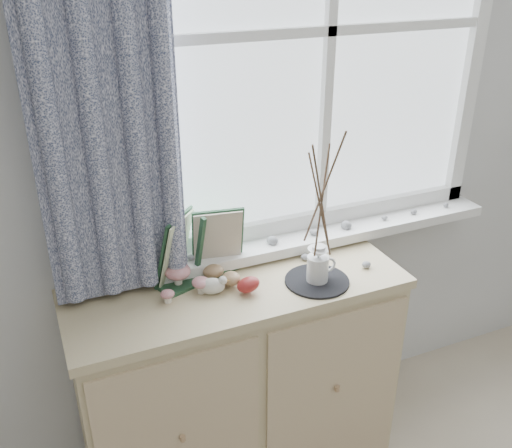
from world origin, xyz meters
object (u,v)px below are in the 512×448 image
(botanical_book, at_px, (201,249))
(twig_pitcher, at_px, (322,195))
(sideboard, at_px, (239,380))
(toadstool_cluster, at_px, (182,277))

(botanical_book, relative_size, twig_pitcher, 0.65)
(botanical_book, xyz_separation_m, twig_pitcher, (0.37, -0.17, 0.20))
(botanical_book, bearing_deg, twig_pitcher, -42.43)
(sideboard, distance_m, toadstool_cluster, 0.51)
(sideboard, bearing_deg, toadstool_cluster, 164.17)
(botanical_book, height_order, toadstool_cluster, botanical_book)
(botanical_book, distance_m, twig_pitcher, 0.45)
(toadstool_cluster, bearing_deg, botanical_book, 16.69)
(sideboard, xyz_separation_m, twig_pitcher, (0.27, -0.09, 0.76))
(sideboard, bearing_deg, twig_pitcher, -18.64)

